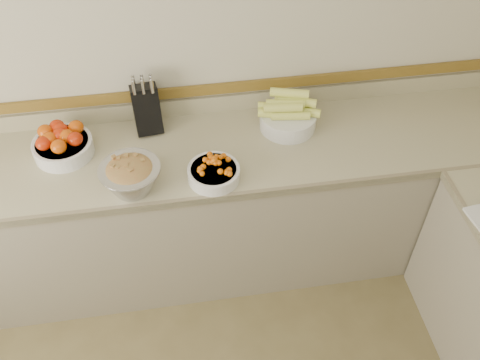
{
  "coord_description": "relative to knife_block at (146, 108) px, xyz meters",
  "views": [
    {
      "loc": [
        0.09,
        -0.32,
        2.74
      ],
      "look_at": [
        0.35,
        1.35,
        1.0
      ],
      "focal_mm": 40.0,
      "sensor_mm": 36.0,
      "label": 1
    }
  ],
  "objects": [
    {
      "name": "back_wall",
      "position": [
        0.05,
        0.1,
        0.27
      ],
      "size": [
        4.0,
        0.0,
        4.0
      ],
      "primitive_type": "plane",
      "rotation": [
        1.57,
        0.0,
        0.0
      ],
      "color": "beige",
      "rests_on": "ground_plane"
    },
    {
      "name": "counter_back",
      "position": [
        0.05,
        -0.22,
        -0.58
      ],
      "size": [
        4.0,
        0.65,
        1.08
      ],
      "color": "tan",
      "rests_on": "ground_plane"
    },
    {
      "name": "knife_block",
      "position": [
        0.0,
        0.0,
        0.0
      ],
      "size": [
        0.15,
        0.18,
        0.33
      ],
      "color": "black",
      "rests_on": "counter_back"
    },
    {
      "name": "tomato_bowl",
      "position": [
        -0.43,
        -0.13,
        -0.07
      ],
      "size": [
        0.3,
        0.3,
        0.15
      ],
      "color": "silver",
      "rests_on": "counter_back"
    },
    {
      "name": "cherry_tomato_bowl",
      "position": [
        0.29,
        -0.42,
        -0.09
      ],
      "size": [
        0.25,
        0.25,
        0.13
      ],
      "color": "silver",
      "rests_on": "counter_back"
    },
    {
      "name": "corn_bowl",
      "position": [
        0.72,
        -0.1,
        -0.06
      ],
      "size": [
        0.33,
        0.3,
        0.22
      ],
      "color": "silver",
      "rests_on": "counter_back"
    },
    {
      "name": "rhubarb_bowl",
      "position": [
        -0.09,
        -0.43,
        -0.05
      ],
      "size": [
        0.29,
        0.29,
        0.16
      ],
      "color": "#B2B2BA",
      "rests_on": "counter_back"
    }
  ]
}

